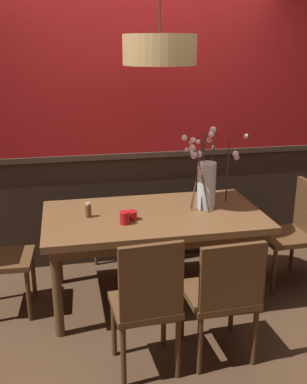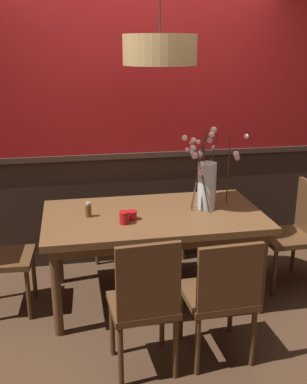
% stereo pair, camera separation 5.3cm
% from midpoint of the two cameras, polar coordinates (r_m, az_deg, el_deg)
% --- Properties ---
extents(ground_plane, '(24.00, 24.00, 0.00)m').
position_cam_midpoint_polar(ground_plane, '(3.96, -0.39, -12.94)').
color(ground_plane, '#4C3321').
extents(back_wall, '(4.79, 0.14, 2.68)m').
position_cam_midpoint_polar(back_wall, '(4.24, -2.52, 8.41)').
color(back_wall, '#2D2119').
rests_on(back_wall, ground).
extents(dining_table, '(1.75, 0.96, 0.75)m').
position_cam_midpoint_polar(dining_table, '(3.67, -0.41, -3.97)').
color(dining_table, brown).
rests_on(dining_table, ground).
extents(chair_near_side_right, '(0.46, 0.46, 0.90)m').
position_cam_midpoint_polar(chair_near_side_right, '(3.05, 8.23, -12.36)').
color(chair_near_side_right, brown).
rests_on(chair_near_side_right, ground).
extents(chair_head_east_end, '(0.44, 0.43, 0.93)m').
position_cam_midpoint_polar(chair_head_east_end, '(4.14, 16.96, -4.40)').
color(chair_head_east_end, brown).
rests_on(chair_head_east_end, ground).
extents(chair_far_side_left, '(0.44, 0.41, 0.97)m').
position_cam_midpoint_polar(chair_far_side_left, '(4.54, -5.60, -1.38)').
color(chair_far_side_left, brown).
rests_on(chair_far_side_left, ground).
extents(chair_near_side_left, '(0.43, 0.41, 0.96)m').
position_cam_midpoint_polar(chair_near_side_left, '(2.88, -1.33, -13.51)').
color(chair_near_side_left, brown).
rests_on(chair_near_side_left, ground).
extents(chair_far_side_right, '(0.44, 0.41, 0.93)m').
position_cam_midpoint_polar(chair_far_side_right, '(4.57, 0.60, -1.37)').
color(chair_far_side_right, brown).
rests_on(chair_far_side_right, ground).
extents(vase_with_blossoms, '(0.49, 0.33, 0.65)m').
position_cam_midpoint_polar(vase_with_blossoms, '(3.72, 6.22, 1.30)').
color(vase_with_blossoms, silver).
rests_on(vase_with_blossoms, dining_table).
extents(candle_holder_nearer_center, '(0.08, 0.08, 0.10)m').
position_cam_midpoint_polar(candle_holder_nearer_center, '(3.42, -4.08, -3.24)').
color(candle_holder_nearer_center, red).
rests_on(candle_holder_nearer_center, dining_table).
extents(candle_holder_nearer_edge, '(0.08, 0.08, 0.07)m').
position_cam_midpoint_polar(candle_holder_nearer_edge, '(3.50, -3.13, -2.94)').
color(candle_holder_nearer_edge, red).
rests_on(candle_holder_nearer_edge, dining_table).
extents(condiment_bottle, '(0.05, 0.05, 0.12)m').
position_cam_midpoint_polar(condiment_bottle, '(3.58, -8.62, -2.30)').
color(condiment_bottle, brown).
rests_on(condiment_bottle, dining_table).
extents(pendant_lamp, '(0.54, 0.54, 0.78)m').
position_cam_midpoint_polar(pendant_lamp, '(3.47, 0.33, 17.44)').
color(pendant_lamp, tan).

